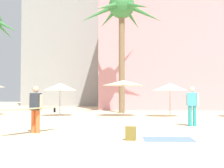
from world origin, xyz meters
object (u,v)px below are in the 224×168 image
(palm_tree_far_left, at_px, (122,15))
(backpack, at_px, (131,134))
(person_near_left, at_px, (192,104))
(cafe_umbrella_1, at_px, (123,83))
(cafe_umbrella_0, at_px, (60,87))
(cafe_umbrella_2, at_px, (170,87))
(person_mid_center, at_px, (35,108))
(beach_towel, at_px, (168,139))

(palm_tree_far_left, bearing_deg, backpack, -84.60)
(person_near_left, bearing_deg, cafe_umbrella_1, -137.19)
(backpack, bearing_deg, cafe_umbrella_0, 32.47)
(person_near_left, bearing_deg, palm_tree_far_left, -145.90)
(palm_tree_far_left, height_order, backpack, palm_tree_far_left)
(backpack, relative_size, person_near_left, 0.24)
(palm_tree_far_left, bearing_deg, person_near_left, -69.12)
(cafe_umbrella_0, bearing_deg, palm_tree_far_left, 49.26)
(cafe_umbrella_2, bearing_deg, person_mid_center, -120.70)
(palm_tree_far_left, bearing_deg, cafe_umbrella_0, -130.74)
(palm_tree_far_left, height_order, cafe_umbrella_0, palm_tree_far_left)
(cafe_umbrella_2, xyz_separation_m, person_mid_center, (-5.57, -9.38, -1.00))
(cafe_umbrella_1, xyz_separation_m, backpack, (1.00, -10.82, -2.01))
(cafe_umbrella_2, bearing_deg, beach_towel, -94.91)
(cafe_umbrella_0, distance_m, cafe_umbrella_2, 7.26)
(cafe_umbrella_2, relative_size, beach_towel, 1.51)
(cafe_umbrella_2, relative_size, person_near_left, 1.29)
(cafe_umbrella_1, relative_size, backpack, 6.60)
(cafe_umbrella_0, xyz_separation_m, person_near_left, (7.74, -5.92, -0.99))
(cafe_umbrella_1, height_order, person_mid_center, cafe_umbrella_1)
(palm_tree_far_left, bearing_deg, cafe_umbrella_2, -50.74)
(beach_towel, height_order, backpack, backpack)
(cafe_umbrella_0, height_order, beach_towel, cafe_umbrella_0)
(beach_towel, relative_size, person_near_left, 0.86)
(cafe_umbrella_1, xyz_separation_m, person_near_left, (3.52, -6.21, -1.25))
(palm_tree_far_left, distance_m, person_near_left, 13.05)
(person_near_left, bearing_deg, person_mid_center, -48.33)
(cafe_umbrella_2, distance_m, backpack, 11.05)
(palm_tree_far_left, relative_size, beach_towel, 6.40)
(cafe_umbrella_2, xyz_separation_m, beach_towel, (-0.90, -10.43, -1.92))
(cafe_umbrella_0, bearing_deg, person_near_left, -37.40)
(cafe_umbrella_1, distance_m, person_near_left, 7.24)
(palm_tree_far_left, xyz_separation_m, cafe_umbrella_2, (3.46, -4.23, -5.98))
(cafe_umbrella_1, height_order, cafe_umbrella_2, cafe_umbrella_1)
(cafe_umbrella_1, distance_m, person_mid_center, 9.90)
(cafe_umbrella_1, distance_m, cafe_umbrella_2, 3.06)
(person_near_left, bearing_deg, cafe_umbrella_0, -114.19)
(cafe_umbrella_0, relative_size, person_mid_center, 0.88)
(backpack, bearing_deg, person_mid_center, 75.34)
(cafe_umbrella_2, xyz_separation_m, backpack, (-2.05, -10.72, -1.73))
(palm_tree_far_left, distance_m, beach_towel, 16.85)
(palm_tree_far_left, bearing_deg, person_mid_center, -98.81)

